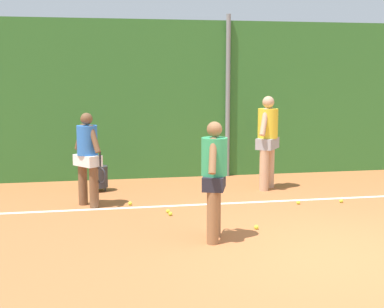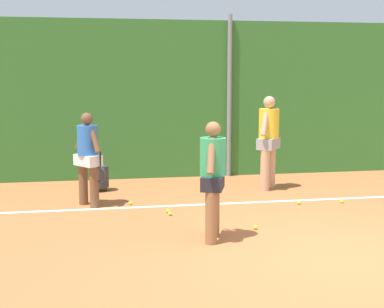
{
  "view_description": "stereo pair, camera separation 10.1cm",
  "coord_description": "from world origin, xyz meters",
  "px_view_note": "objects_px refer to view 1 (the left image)",
  "views": [
    {
      "loc": [
        -3.02,
        -6.21,
        2.31
      ],
      "look_at": [
        -1.33,
        2.74,
        0.95
      ],
      "focal_mm": 50.99,
      "sensor_mm": 36.0,
      "label": 1
    },
    {
      "loc": [
        -2.92,
        -6.22,
        2.31
      ],
      "look_at": [
        -1.33,
        2.74,
        0.95
      ],
      "focal_mm": 50.99,
      "sensor_mm": 36.0,
      "label": 2
    }
  ],
  "objects_px": {
    "player_foreground_near": "(214,175)",
    "tennis_ball_10": "(130,203)",
    "tennis_ball_4": "(168,211)",
    "ball_hopper": "(99,177)",
    "tennis_ball_9": "(298,202)",
    "tennis_ball_1": "(256,227)",
    "tennis_ball_6": "(341,201)",
    "tennis_ball_0": "(170,214)",
    "player_backcourt_far": "(268,137)",
    "player_midcourt": "(88,154)"
  },
  "relations": [
    {
      "from": "tennis_ball_1",
      "to": "tennis_ball_6",
      "type": "bearing_deg",
      "value": 33.63
    },
    {
      "from": "tennis_ball_6",
      "to": "tennis_ball_9",
      "type": "bearing_deg",
      "value": 177.83
    },
    {
      "from": "player_foreground_near",
      "to": "tennis_ball_1",
      "type": "height_order",
      "value": "player_foreground_near"
    },
    {
      "from": "tennis_ball_10",
      "to": "tennis_ball_9",
      "type": "bearing_deg",
      "value": -9.28
    },
    {
      "from": "player_backcourt_far",
      "to": "tennis_ball_6",
      "type": "relative_size",
      "value": 28.1
    },
    {
      "from": "tennis_ball_9",
      "to": "tennis_ball_6",
      "type": "bearing_deg",
      "value": -2.17
    },
    {
      "from": "tennis_ball_4",
      "to": "tennis_ball_10",
      "type": "relative_size",
      "value": 1.0
    },
    {
      "from": "tennis_ball_1",
      "to": "tennis_ball_10",
      "type": "bearing_deg",
      "value": 133.34
    },
    {
      "from": "tennis_ball_0",
      "to": "tennis_ball_4",
      "type": "xyz_separation_m",
      "value": [
        -0.01,
        0.17,
        0.0
      ]
    },
    {
      "from": "player_foreground_near",
      "to": "tennis_ball_10",
      "type": "bearing_deg",
      "value": 42.81
    },
    {
      "from": "tennis_ball_9",
      "to": "tennis_ball_0",
      "type": "bearing_deg",
      "value": -171.43
    },
    {
      "from": "ball_hopper",
      "to": "tennis_ball_4",
      "type": "relative_size",
      "value": 7.78
    },
    {
      "from": "player_midcourt",
      "to": "tennis_ball_9",
      "type": "relative_size",
      "value": 24.73
    },
    {
      "from": "player_foreground_near",
      "to": "tennis_ball_4",
      "type": "relative_size",
      "value": 25.1
    },
    {
      "from": "tennis_ball_6",
      "to": "tennis_ball_10",
      "type": "relative_size",
      "value": 1.0
    },
    {
      "from": "player_midcourt",
      "to": "tennis_ball_0",
      "type": "distance_m",
      "value": 1.81
    },
    {
      "from": "player_foreground_near",
      "to": "tennis_ball_9",
      "type": "relative_size",
      "value": 25.1
    },
    {
      "from": "player_foreground_near",
      "to": "player_midcourt",
      "type": "distance_m",
      "value": 2.87
    },
    {
      "from": "ball_hopper",
      "to": "tennis_ball_9",
      "type": "relative_size",
      "value": 7.78
    },
    {
      "from": "player_foreground_near",
      "to": "ball_hopper",
      "type": "distance_m",
      "value": 3.87
    },
    {
      "from": "player_midcourt",
      "to": "player_foreground_near",
      "type": "bearing_deg",
      "value": -0.26
    },
    {
      "from": "player_midcourt",
      "to": "tennis_ball_10",
      "type": "relative_size",
      "value": 24.73
    },
    {
      "from": "tennis_ball_0",
      "to": "player_backcourt_far",
      "type": "bearing_deg",
      "value": 37.75
    },
    {
      "from": "player_backcourt_far",
      "to": "tennis_ball_0",
      "type": "height_order",
      "value": "player_backcourt_far"
    },
    {
      "from": "ball_hopper",
      "to": "tennis_ball_10",
      "type": "xyz_separation_m",
      "value": [
        0.52,
        -1.28,
        -0.26
      ]
    },
    {
      "from": "tennis_ball_6",
      "to": "player_foreground_near",
      "type": "bearing_deg",
      "value": -147.84
    },
    {
      "from": "player_midcourt",
      "to": "ball_hopper",
      "type": "height_order",
      "value": "player_midcourt"
    },
    {
      "from": "player_foreground_near",
      "to": "tennis_ball_0",
      "type": "distance_m",
      "value": 1.71
    },
    {
      "from": "player_backcourt_far",
      "to": "tennis_ball_10",
      "type": "relative_size",
      "value": 28.1
    },
    {
      "from": "ball_hopper",
      "to": "tennis_ball_10",
      "type": "distance_m",
      "value": 1.4
    },
    {
      "from": "tennis_ball_6",
      "to": "player_backcourt_far",
      "type": "bearing_deg",
      "value": 124.11
    },
    {
      "from": "tennis_ball_4",
      "to": "tennis_ball_10",
      "type": "bearing_deg",
      "value": 131.4
    },
    {
      "from": "ball_hopper",
      "to": "tennis_ball_4",
      "type": "distance_m",
      "value": 2.24
    },
    {
      "from": "tennis_ball_4",
      "to": "tennis_ball_9",
      "type": "xyz_separation_m",
      "value": [
        2.36,
        0.18,
        0.0
      ]
    },
    {
      "from": "tennis_ball_9",
      "to": "tennis_ball_1",
      "type": "bearing_deg",
      "value": -131.4
    },
    {
      "from": "player_foreground_near",
      "to": "tennis_ball_1",
      "type": "bearing_deg",
      "value": -43.29
    },
    {
      "from": "player_foreground_near",
      "to": "tennis_ball_4",
      "type": "distance_m",
      "value": 1.86
    },
    {
      "from": "ball_hopper",
      "to": "player_backcourt_far",
      "type": "bearing_deg",
      "value": -6.89
    },
    {
      "from": "player_foreground_near",
      "to": "player_midcourt",
      "type": "bearing_deg",
      "value": 55.26
    },
    {
      "from": "player_foreground_near",
      "to": "tennis_ball_0",
      "type": "height_order",
      "value": "player_foreground_near"
    },
    {
      "from": "ball_hopper",
      "to": "tennis_ball_9",
      "type": "height_order",
      "value": "ball_hopper"
    },
    {
      "from": "player_foreground_near",
      "to": "tennis_ball_0",
      "type": "xyz_separation_m",
      "value": [
        -0.4,
        1.4,
        -0.89
      ]
    },
    {
      "from": "ball_hopper",
      "to": "tennis_ball_1",
      "type": "height_order",
      "value": "ball_hopper"
    },
    {
      "from": "ball_hopper",
      "to": "tennis_ball_9",
      "type": "distance_m",
      "value": 3.88
    },
    {
      "from": "player_foreground_near",
      "to": "player_midcourt",
      "type": "relative_size",
      "value": 1.02
    },
    {
      "from": "tennis_ball_0",
      "to": "tennis_ball_6",
      "type": "xyz_separation_m",
      "value": [
        3.14,
        0.32,
        0.0
      ]
    },
    {
      "from": "ball_hopper",
      "to": "tennis_ball_9",
      "type": "bearing_deg",
      "value": -26.94
    },
    {
      "from": "tennis_ball_0",
      "to": "tennis_ball_9",
      "type": "relative_size",
      "value": 1.0
    },
    {
      "from": "player_foreground_near",
      "to": "player_backcourt_far",
      "type": "height_order",
      "value": "player_backcourt_far"
    },
    {
      "from": "player_foreground_near",
      "to": "tennis_ball_0",
      "type": "relative_size",
      "value": 25.1
    }
  ]
}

